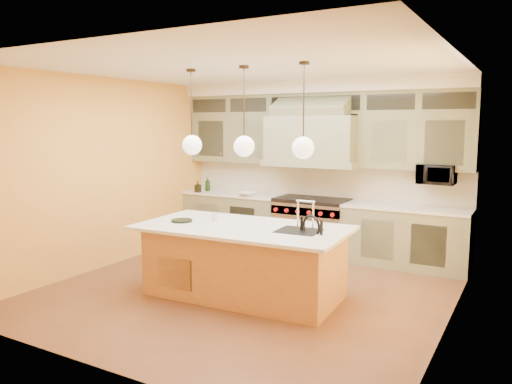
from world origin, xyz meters
The scene contains 18 objects.
floor centered at (0.00, 0.00, 0.00)m, with size 5.00×5.00×0.00m, color brown.
ceiling centered at (0.00, 0.00, 2.90)m, with size 5.00×5.00×0.00m, color white.
wall_back centered at (0.00, 2.50, 1.45)m, with size 5.00×5.00×0.00m, color gold.
wall_front centered at (0.00, -2.50, 1.45)m, with size 5.00×5.00×0.00m, color gold.
wall_left centered at (-2.50, 0.00, 1.45)m, with size 5.00×5.00×0.00m, color gold.
wall_right centered at (2.50, 0.00, 1.45)m, with size 5.00×5.00×0.00m, color gold.
back_cabinetry centered at (0.00, 2.23, 1.43)m, with size 5.00×0.77×2.90m.
range centered at (0.00, 2.14, 0.49)m, with size 1.20×0.74×0.96m.
kitchen_island centered at (0.07, -0.19, 0.47)m, with size 2.71×1.52×1.35m.
counter_stool centered at (0.91, -0.27, 0.64)m, with size 0.52×0.52×1.13m.
microwave centered at (1.95, 2.25, 1.45)m, with size 0.54×0.37×0.30m, color black.
oil_bottle_a centered at (-2.14, 2.15, 1.07)m, with size 0.10×0.10×0.26m, color #143313.
oil_bottle_b centered at (-2.20, 1.92, 1.04)m, with size 0.09×0.09×0.21m, color black.
fruit_bowl centered at (-1.15, 1.92, 0.97)m, with size 0.28×0.28×0.07m, color white.
cup centered at (-0.43, -0.12, 0.97)m, with size 0.10×0.10×0.10m, color beige.
pendant_left centered at (-0.73, -0.19, 1.95)m, with size 0.26×0.26×1.11m.
pendant_center centered at (0.07, -0.19, 1.95)m, with size 0.26×0.26×1.11m.
pendant_right centered at (0.87, -0.19, 1.95)m, with size 0.26×0.26×1.11m.
Camera 1 is at (3.25, -5.51, 2.20)m, focal length 35.00 mm.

